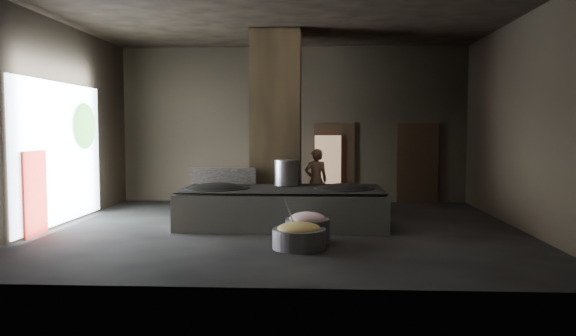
# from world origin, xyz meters

# --- Properties ---
(floor) EXTENTS (10.00, 9.00, 0.10)m
(floor) POSITION_xyz_m (0.00, 0.00, -0.05)
(floor) COLOR black
(floor) RESTS_ON ground
(ceiling) EXTENTS (10.00, 9.00, 0.10)m
(ceiling) POSITION_xyz_m (0.00, 0.00, 4.55)
(ceiling) COLOR black
(ceiling) RESTS_ON back_wall
(back_wall) EXTENTS (10.00, 0.10, 4.50)m
(back_wall) POSITION_xyz_m (0.00, 4.55, 2.25)
(back_wall) COLOR black
(back_wall) RESTS_ON ground
(front_wall) EXTENTS (10.00, 0.10, 4.50)m
(front_wall) POSITION_xyz_m (0.00, -4.55, 2.25)
(front_wall) COLOR black
(front_wall) RESTS_ON ground
(left_wall) EXTENTS (0.10, 9.00, 4.50)m
(left_wall) POSITION_xyz_m (-5.05, 0.00, 2.25)
(left_wall) COLOR black
(left_wall) RESTS_ON ground
(right_wall) EXTENTS (0.10, 9.00, 4.50)m
(right_wall) POSITION_xyz_m (5.05, 0.00, 2.25)
(right_wall) COLOR black
(right_wall) RESTS_ON ground
(pillar) EXTENTS (1.20, 1.20, 4.50)m
(pillar) POSITION_xyz_m (-0.30, 1.90, 2.25)
(pillar) COLOR black
(pillar) RESTS_ON ground
(hearth_platform) EXTENTS (4.46, 2.14, 0.77)m
(hearth_platform) POSITION_xyz_m (-0.05, 0.39, 0.39)
(hearth_platform) COLOR #B6C9B5
(hearth_platform) RESTS_ON ground
(platform_cap) EXTENTS (4.36, 2.09, 0.03)m
(platform_cap) POSITION_xyz_m (-0.05, 0.39, 0.82)
(platform_cap) COLOR black
(platform_cap) RESTS_ON hearth_platform
(wok_left) EXTENTS (1.40, 1.40, 0.39)m
(wok_left) POSITION_xyz_m (-1.50, 0.34, 0.75)
(wok_left) COLOR black
(wok_left) RESTS_ON hearth_platform
(wok_left_rim) EXTENTS (1.43, 1.43, 0.05)m
(wok_left_rim) POSITION_xyz_m (-1.50, 0.34, 0.82)
(wok_left_rim) COLOR black
(wok_left_rim) RESTS_ON hearth_platform
(wok_right) EXTENTS (1.31, 1.31, 0.37)m
(wok_right) POSITION_xyz_m (1.30, 0.44, 0.75)
(wok_right) COLOR black
(wok_right) RESTS_ON hearth_platform
(wok_right_rim) EXTENTS (1.34, 1.34, 0.05)m
(wok_right_rim) POSITION_xyz_m (1.30, 0.44, 0.82)
(wok_right_rim) COLOR black
(wok_right_rim) RESTS_ON hearth_platform
(stock_pot) EXTENTS (0.54, 0.54, 0.58)m
(stock_pot) POSITION_xyz_m (0.00, 0.94, 1.13)
(stock_pot) COLOR #989A9F
(stock_pot) RESTS_ON hearth_platform
(splash_guard) EXTENTS (1.55, 0.06, 0.39)m
(splash_guard) POSITION_xyz_m (-1.50, 1.14, 1.03)
(splash_guard) COLOR black
(splash_guard) RESTS_ON hearth_platform
(cook) EXTENTS (0.66, 0.50, 1.63)m
(cook) POSITION_xyz_m (0.68, 2.42, 0.81)
(cook) COLOR #8D6448
(cook) RESTS_ON ground
(veg_basin) EXTENTS (1.07, 1.07, 0.35)m
(veg_basin) POSITION_xyz_m (0.39, -1.97, 0.18)
(veg_basin) COLOR slate
(veg_basin) RESTS_ON ground
(veg_fill) EXTENTS (0.79, 0.79, 0.24)m
(veg_fill) POSITION_xyz_m (0.39, -1.97, 0.35)
(veg_fill) COLOR #99AB53
(veg_fill) RESTS_ON veg_basin
(ladle) EXTENTS (0.23, 0.34, 0.68)m
(ladle) POSITION_xyz_m (0.24, -1.82, 0.55)
(ladle) COLOR #989A9F
(ladle) RESTS_ON veg_basin
(meat_basin) EXTENTS (0.87, 0.87, 0.45)m
(meat_basin) POSITION_xyz_m (0.53, -1.47, 0.23)
(meat_basin) COLOR slate
(meat_basin) RESTS_ON ground
(meat_fill) EXTENTS (0.68, 0.68, 0.26)m
(meat_fill) POSITION_xyz_m (0.53, -1.47, 0.45)
(meat_fill) COLOR #CE7B80
(meat_fill) RESTS_ON meat_basin
(doorway_near) EXTENTS (1.18, 0.08, 2.38)m
(doorway_near) POSITION_xyz_m (1.20, 4.45, 1.10)
(doorway_near) COLOR black
(doorway_near) RESTS_ON ground
(doorway_near_glow) EXTENTS (0.76, 0.04, 1.79)m
(doorway_near_glow) POSITION_xyz_m (1.01, 4.32, 1.05)
(doorway_near_glow) COLOR #8C6647
(doorway_near_glow) RESTS_ON ground
(doorway_far) EXTENTS (1.18, 0.08, 2.38)m
(doorway_far) POSITION_xyz_m (3.60, 4.45, 1.10)
(doorway_far) COLOR black
(doorway_far) RESTS_ON ground
(doorway_far_glow) EXTENTS (0.80, 0.04, 1.89)m
(doorway_far_glow) POSITION_xyz_m (3.57, 4.44, 1.05)
(doorway_far_glow) COLOR #8C6647
(doorway_far_glow) RESTS_ON ground
(left_opening) EXTENTS (0.04, 4.20, 3.10)m
(left_opening) POSITION_xyz_m (-4.95, 0.20, 1.60)
(left_opening) COLOR white
(left_opening) RESTS_ON ground
(pavilion_sliver) EXTENTS (0.05, 0.90, 1.70)m
(pavilion_sliver) POSITION_xyz_m (-4.88, -1.10, 0.85)
(pavilion_sliver) COLOR maroon
(pavilion_sliver) RESTS_ON ground
(tree_silhouette) EXTENTS (0.28, 1.10, 1.10)m
(tree_silhouette) POSITION_xyz_m (-4.85, 1.30, 2.20)
(tree_silhouette) COLOR #194714
(tree_silhouette) RESTS_ON left_opening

